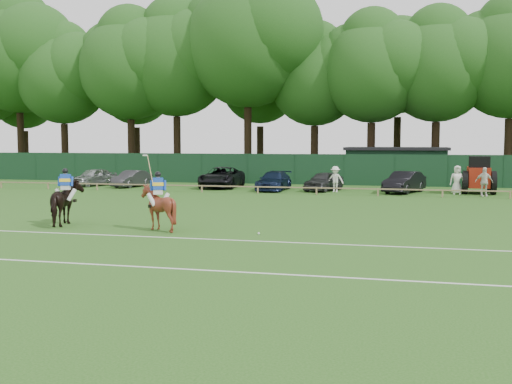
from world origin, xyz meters
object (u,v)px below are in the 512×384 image
(horse_chestnut, at_px, (158,208))
(suv_black, at_px, (222,177))
(spectator_right, at_px, (457,180))
(sedan_grey, at_px, (132,179))
(hatch_grey, at_px, (324,181))
(spectator_left, at_px, (335,179))
(horse_dark, at_px, (66,203))
(spectator_mid, at_px, (484,182))
(utility_shed, at_px, (396,165))
(sedan_silver, at_px, (94,177))
(polo_ball, at_px, (259,234))
(sedan_navy, at_px, (274,181))
(estate_black, at_px, (404,182))
(tractor, at_px, (479,176))

(horse_chestnut, bearing_deg, suv_black, -98.92)
(spectator_right, bearing_deg, sedan_grey, 175.33)
(hatch_grey, relative_size, spectator_right, 2.11)
(sedan_grey, distance_m, spectator_left, 15.86)
(horse_dark, xyz_separation_m, spectator_mid, (18.86, 18.17, -0.01))
(horse_chestnut, bearing_deg, utility_shed, -126.10)
(spectator_right, bearing_deg, utility_shed, 110.46)
(sedan_silver, distance_m, suv_black, 10.44)
(sedan_silver, bearing_deg, polo_ball, -30.89)
(sedan_silver, distance_m, sedan_navy, 14.84)
(estate_black, bearing_deg, utility_shed, 115.44)
(hatch_grey, xyz_separation_m, tractor, (10.43, 0.18, 0.50))
(polo_ball, bearing_deg, hatch_grey, 90.37)
(horse_chestnut, relative_size, hatch_grey, 0.45)
(horse_dark, xyz_separation_m, spectator_right, (17.32, 19.39, 0.02))
(polo_ball, bearing_deg, sedan_silver, 131.12)
(spectator_mid, height_order, utility_shed, utility_shed)
(suv_black, bearing_deg, polo_ball, -71.81)
(suv_black, bearing_deg, spectator_mid, -11.51)
(suv_black, xyz_separation_m, sedan_navy, (4.39, -1.57, -0.11))
(spectator_right, bearing_deg, suv_black, 171.18)
(horse_dark, relative_size, polo_ball, 24.86)
(polo_ball, xyz_separation_m, tractor, (10.30, 20.88, 1.15))
(sedan_navy, relative_size, tractor, 1.51)
(sedan_silver, distance_m, hatch_grey, 18.38)
(sedan_grey, distance_m, spectator_mid, 25.54)
(sedan_navy, distance_m, spectator_mid, 14.16)
(spectator_mid, height_order, polo_ball, spectator_mid)
(suv_black, bearing_deg, utility_shed, 28.82)
(estate_black, height_order, spectator_mid, spectator_mid)
(spectator_right, xyz_separation_m, polo_ball, (-8.85, -20.01, -0.92))
(horse_dark, relative_size, utility_shed, 0.27)
(sedan_silver, height_order, sedan_grey, sedan_silver)
(suv_black, xyz_separation_m, hatch_grey, (7.95, -1.14, -0.09))
(spectator_mid, relative_size, utility_shed, 0.22)
(spectator_mid, bearing_deg, tractor, 86.01)
(sedan_silver, height_order, spectator_right, spectator_right)
(polo_ball, xyz_separation_m, utility_shed, (4.78, 29.54, 1.49))
(estate_black, distance_m, spectator_mid, 5.20)
(horse_dark, bearing_deg, spectator_mid, -151.50)
(sedan_grey, height_order, polo_ball, sedan_grey)
(horse_dark, xyz_separation_m, hatch_grey, (8.34, 20.08, -0.25))
(sedan_silver, bearing_deg, spectator_mid, 13.21)
(horse_chestnut, height_order, sedan_grey, horse_chestnut)
(horse_chestnut, bearing_deg, tractor, -144.06)
(horse_chestnut, xyz_separation_m, spectator_right, (12.96, 19.88, 0.05))
(suv_black, height_order, tractor, tractor)
(estate_black, relative_size, tractor, 1.45)
(horse_chestnut, relative_size, suv_black, 0.32)
(sedan_navy, relative_size, spectator_left, 2.58)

